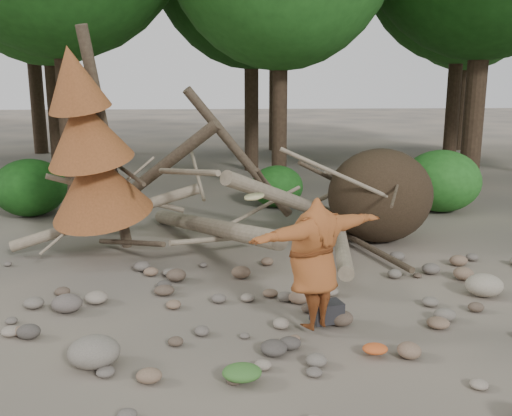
{
  "coord_description": "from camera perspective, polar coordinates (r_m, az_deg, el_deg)",
  "views": [
    {
      "loc": [
        -0.8,
        -7.2,
        3.37
      ],
      "look_at": [
        -0.2,
        1.5,
        1.4
      ],
      "focal_mm": 40.0,
      "sensor_mm": 36.0,
      "label": 1
    }
  ],
  "objects": [
    {
      "name": "ground",
      "position": [
        7.99,
        2.23,
        -12.23
      ],
      "size": [
        120.0,
        120.0,
        0.0
      ],
      "primitive_type": "plane",
      "color": "#514C44",
      "rests_on": "ground"
    },
    {
      "name": "deadfall_pile",
      "position": [
        12.03,
        9.71,
        0.95
      ],
      "size": [
        8.55,
        5.24,
        3.3
      ],
      "color": "#332619",
      "rests_on": "ground"
    },
    {
      "name": "dead_conifer",
      "position": [
        10.9,
        -16.25,
        5.59
      ],
      "size": [
        2.06,
        2.16,
        4.35
      ],
      "color": "#4C3F30",
      "rests_on": "ground"
    },
    {
      "name": "bush_left",
      "position": [
        15.38,
        -21.67,
        1.91
      ],
      "size": [
        1.8,
        1.8,
        1.44
      ],
      "primitive_type": "ellipsoid",
      "color": "#164813",
      "rests_on": "ground"
    },
    {
      "name": "bush_mid",
      "position": [
        15.34,
        2.13,
        2.18
      ],
      "size": [
        1.4,
        1.4,
        1.12
      ],
      "primitive_type": "ellipsoid",
      "color": "#1E5B1A",
      "rests_on": "ground"
    },
    {
      "name": "bush_right",
      "position": [
        15.55,
        18.05,
        2.6
      ],
      "size": [
        2.0,
        2.0,
        1.6
      ],
      "primitive_type": "ellipsoid",
      "color": "#276C21",
      "rests_on": "ground"
    },
    {
      "name": "frisbee_thrower",
      "position": [
        7.66,
        5.82,
        -5.52
      ],
      "size": [
        2.2,
        1.67,
        1.88
      ],
      "color": "brown",
      "rests_on": "ground"
    },
    {
      "name": "backpack",
      "position": [
        8.17,
        7.09,
        -10.65
      ],
      "size": [
        0.48,
        0.38,
        0.28
      ],
      "primitive_type": "cube",
      "rotation": [
        0.0,
        0.0,
        0.25
      ],
      "color": "black",
      "rests_on": "ground"
    },
    {
      "name": "cloth_green",
      "position": [
        6.73,
        -1.42,
        -16.49
      ],
      "size": [
        0.45,
        0.38,
        0.17
      ],
      "primitive_type": "ellipsoid",
      "color": "#356428",
      "rests_on": "ground"
    },
    {
      "name": "cloth_orange",
      "position": [
        7.45,
        11.81,
        -13.96
      ],
      "size": [
        0.32,
        0.26,
        0.12
      ],
      "primitive_type": "ellipsoid",
      "color": "#BB4D20",
      "rests_on": "ground"
    },
    {
      "name": "boulder_front_left",
      "position": [
        7.29,
        -15.89,
        -13.67
      ],
      "size": [
        0.63,
        0.56,
        0.38
      ],
      "primitive_type": "ellipsoid",
      "color": "slate",
      "rests_on": "ground"
    },
    {
      "name": "boulder_mid_right",
      "position": [
        9.83,
        21.87,
        -7.17
      ],
      "size": [
        0.59,
        0.53,
        0.36
      ],
      "primitive_type": "ellipsoid",
      "color": "gray",
      "rests_on": "ground"
    },
    {
      "name": "boulder_mid_left",
      "position": [
        9.0,
        -18.37,
        -9.03
      ],
      "size": [
        0.45,
        0.4,
        0.27
      ],
      "primitive_type": "ellipsoid",
      "color": "#5E554F",
      "rests_on": "ground"
    }
  ]
}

